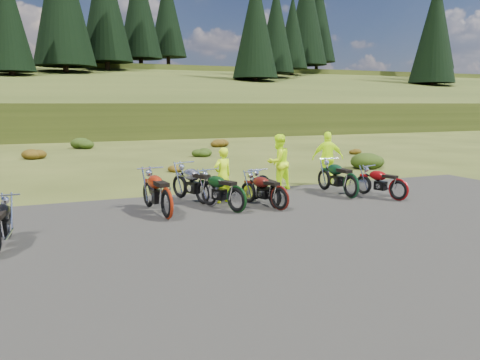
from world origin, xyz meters
name	(u,v)px	position (x,y,z in m)	size (l,w,h in m)	color
ground	(275,219)	(0.00, 0.00, 0.00)	(300.00, 300.00, 0.00)	#374115
gravel_pad	(315,239)	(0.00, -2.00, 0.00)	(20.00, 12.00, 0.04)	black
hill_slope	(97,128)	(0.00, 50.00, 0.00)	(300.00, 46.00, 3.00)	#344216
hill_plateau	(74,116)	(0.00, 110.00, 0.00)	(300.00, 90.00, 9.17)	#344216
conifer_21	(8,17)	(-9.00, 50.00, 12.56)	(5.28, 5.28, 14.00)	black
conifer_23	(105,1)	(3.00, 62.00, 17.47)	(7.48, 7.48, 19.00)	black
conifer_24	(139,7)	(9.00, 68.00, 18.16)	(7.04, 7.04, 18.00)	black
conifer_25	(167,13)	(15.00, 74.00, 18.66)	(6.60, 6.60, 17.00)	black
conifer_26	(255,25)	(21.00, 49.00, 13.37)	(6.16, 6.16, 16.00)	black
conifer_27	(276,29)	(27.00, 55.00, 14.06)	(5.72, 5.72, 15.00)	black
conifer_28	(292,32)	(33.00, 61.00, 14.76)	(5.28, 5.28, 14.00)	black
conifer_29	(306,14)	(39.00, 67.00, 18.97)	(7.92, 7.92, 20.00)	black
conifer_30	(318,18)	(45.00, 73.00, 19.66)	(7.48, 7.48, 19.00)	black
conifer_31	(435,30)	(51.00, 48.00, 14.18)	(7.04, 7.04, 18.00)	black
conifer_32	(436,33)	(57.00, 54.00, 14.87)	(6.60, 6.60, 17.00)	black
conifer_33	(436,36)	(63.00, 60.00, 15.56)	(6.16, 6.16, 16.00)	black
conifer_34	(437,38)	(69.00, 66.00, 16.26)	(5.72, 5.72, 15.00)	black
conifer_35	(437,39)	(75.00, 72.00, 16.95)	(5.28, 5.28, 14.00)	black
conifer_36	(439,30)	(81.00, 78.00, 20.16)	(7.92, 7.92, 20.00)	black
shrub_2	(34,152)	(-6.20, 16.60, 0.38)	(1.30, 1.30, 0.77)	#61330C
shrub_3	(84,142)	(-3.30, 21.90, 0.46)	(1.56, 1.56, 0.92)	#1D350D
shrub_4	(174,167)	(-0.40, 9.20, 0.23)	(0.77, 0.77, 0.45)	#61330C
shrub_5	(201,151)	(2.50, 14.50, 0.31)	(1.03, 1.03, 0.61)	#1D350D
shrub_6	(219,141)	(5.40, 19.80, 0.38)	(1.30, 1.30, 0.77)	#61330C
shrub_7	(369,158)	(8.30, 7.10, 0.46)	(1.56, 1.56, 0.92)	#1D350D
shrub_8	(353,150)	(11.20, 12.40, 0.23)	(0.77, 0.77, 0.45)	#61330C
motorcycle_1	(167,220)	(-2.64, 0.87, 0.00)	(2.31, 0.77, 1.21)	maroon
motorcycle_2	(237,214)	(-0.73, 0.87, 0.00)	(2.10, 0.70, 1.10)	black
motorcycle_3	(210,208)	(-1.17, 1.88, 0.00)	(2.29, 0.76, 1.20)	#A5A5AA
motorcycle_4	(280,211)	(0.48, 0.70, 0.00)	(1.94, 0.65, 1.02)	#52130D
motorcycle_5	(274,209)	(0.46, 0.98, 0.00)	(1.92, 0.64, 1.01)	black
motorcycle_6	(398,201)	(4.43, 0.53, 0.00)	(1.91, 0.64, 1.00)	maroon
motorcycle_7	(351,199)	(3.30, 1.37, 0.00)	(2.21, 0.74, 1.16)	black
person_middle	(223,176)	(-0.63, 2.28, 0.82)	(0.60, 0.39, 1.64)	#D0FF0D
person_right_a	(278,163)	(1.85, 3.55, 0.95)	(0.92, 0.72, 1.90)	#D0FF0D
person_right_b	(328,159)	(4.04, 3.91, 0.96)	(1.12, 0.47, 1.92)	#D0FF0D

